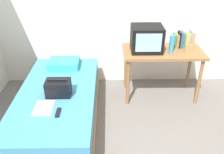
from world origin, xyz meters
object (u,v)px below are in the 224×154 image
object	(u,v)px
magazine	(44,108)
remote_dark	(58,112)
desk	(162,57)
picture_frame	(189,49)
handbag	(58,88)
book_row	(183,40)
tv	(147,39)
pillow	(64,64)
water_bottle	(172,44)
bed	(59,107)

from	to	relation	value
magazine	remote_dark	world-z (taller)	remote_dark
magazine	desk	bearing A→B (deg)	33.14
picture_frame	handbag	distance (m)	1.89
remote_dark	book_row	bearing A→B (deg)	36.36
tv	pillow	distance (m)	1.29
handbag	remote_dark	size ratio (longest dim) A/B	1.92
pillow	magazine	distance (m)	1.05
water_bottle	pillow	size ratio (longest dim) A/B	0.57
handbag	picture_frame	bearing A→B (deg)	20.01
book_row	pillow	size ratio (longest dim) A/B	0.65
bed	tv	bearing A→B (deg)	28.54
bed	tv	size ratio (longest dim) A/B	4.55
tv	picture_frame	xyz separation A→B (m)	(0.60, -0.10, -0.12)
book_row	magazine	size ratio (longest dim) A/B	1.00
desk	water_bottle	world-z (taller)	water_bottle
tv	pillow	bearing A→B (deg)	178.24
book_row	handbag	size ratio (longest dim) A/B	0.97
bed	desk	distance (m)	1.66
tv	remote_dark	distance (m)	1.63
water_bottle	handbag	size ratio (longest dim) A/B	0.85
tv	water_bottle	distance (m)	0.36
book_row	handbag	world-z (taller)	book_row
handbag	book_row	bearing A→B (deg)	26.50
handbag	tv	bearing A→B (deg)	32.40
picture_frame	remote_dark	xyz separation A→B (m)	(-1.71, -1.01, -0.33)
picture_frame	desk	bearing A→B (deg)	164.71
bed	magazine	world-z (taller)	magazine
tv	picture_frame	size ratio (longest dim) A/B	3.62
water_bottle	pillow	world-z (taller)	water_bottle
bed	water_bottle	world-z (taller)	water_bottle
magazine	remote_dark	size ratio (longest dim) A/B	1.86
handbag	magazine	world-z (taller)	handbag
tv	water_bottle	bearing A→B (deg)	-13.03
desk	pillow	xyz separation A→B (m)	(-1.47, 0.04, -0.12)
water_bottle	pillow	xyz separation A→B (m)	(-1.57, 0.12, -0.35)
bed	picture_frame	distance (m)	1.98
pillow	remote_dark	world-z (taller)	pillow
book_row	handbag	xyz separation A→B (m)	(-1.73, -0.86, -0.29)
picture_frame	pillow	xyz separation A→B (m)	(-1.82, 0.13, -0.29)
book_row	tv	bearing A→B (deg)	-167.56
handbag	magazine	bearing A→B (deg)	-115.17
pillow	magazine	bearing A→B (deg)	-93.94
tv	book_row	xyz separation A→B (m)	(0.57, 0.13, -0.07)
water_bottle	handbag	world-z (taller)	water_bottle
water_bottle	remote_dark	world-z (taller)	water_bottle
remote_dark	tv	bearing A→B (deg)	45.01
bed	remote_dark	xyz separation A→B (m)	(0.10, -0.45, 0.26)
water_bottle	book_row	xyz separation A→B (m)	(0.22, 0.21, -0.02)
desk	picture_frame	world-z (taller)	picture_frame
bed	tv	distance (m)	1.55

